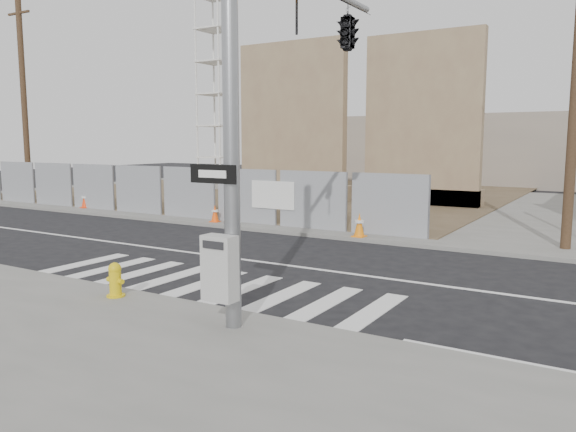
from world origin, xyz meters
The scene contains 13 objects.
ground centered at (0.00, 0.00, 0.00)m, with size 100.00×100.00×0.00m, color black.
sidewalk_far centered at (0.00, 14.00, 0.06)m, with size 50.00×20.00×0.12m, color slate.
signal_pole centered at (2.49, -2.05, 4.78)m, with size 0.96×5.87×7.00m.
chain_link_fence centered at (-10.00, 5.00, 1.12)m, with size 24.60×0.04×2.00m, color gray.
concrete_wall_left centered at (-7.00, 13.08, 3.38)m, with size 6.00×1.30×8.00m.
concrete_wall_right centered at (-0.50, 14.08, 3.38)m, with size 5.50×1.30×8.00m.
crane_tower centered at (-15.00, 17.00, 9.02)m, with size 2.60×2.60×18.15m.
utility_pole_left centered at (-18.00, 5.50, 5.20)m, with size 1.60×0.28×10.00m.
fire_hydrant centered at (-0.55, -4.55, 0.45)m, with size 0.42×0.40×0.68m.
traffic_cone_a centered at (-13.25, 5.05, 0.49)m, with size 0.48×0.48×0.75m.
traffic_cone_b centered at (-9.33, 5.25, 0.43)m, with size 0.40×0.40×0.64m.
traffic_cone_c centered at (-5.33, 4.54, 0.44)m, with size 0.39×0.39×0.65m.
traffic_cone_d centered at (0.69, 4.30, 0.49)m, with size 0.40×0.40×0.76m.
Camera 1 is at (7.86, -11.94, 3.13)m, focal length 35.00 mm.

